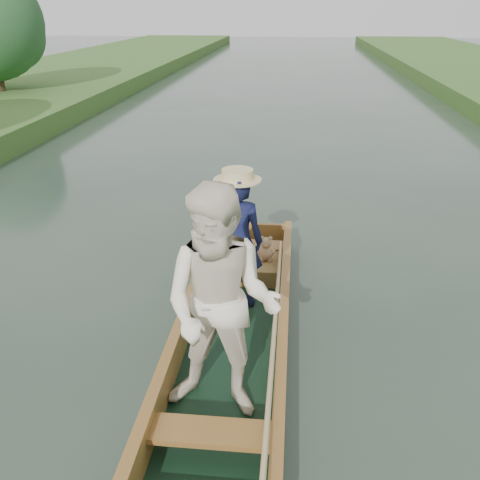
# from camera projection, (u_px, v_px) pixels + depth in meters

# --- Properties ---
(ground) EXTENTS (120.00, 120.00, 0.00)m
(ground) POSITION_uv_depth(u_px,v_px,m) (234.00, 344.00, 5.67)
(ground) COLOR #283D30
(ground) RESTS_ON ground
(trees_far) EXTENTS (22.10, 15.39, 4.53)m
(trees_far) POSITION_uv_depth(u_px,v_px,m) (95.00, 48.00, 10.59)
(trees_far) COLOR #47331E
(trees_far) RESTS_ON ground
(punt) EXTENTS (1.12, 5.00, 2.11)m
(punt) POSITION_uv_depth(u_px,v_px,m) (230.00, 300.00, 5.03)
(punt) COLOR black
(punt) RESTS_ON ground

